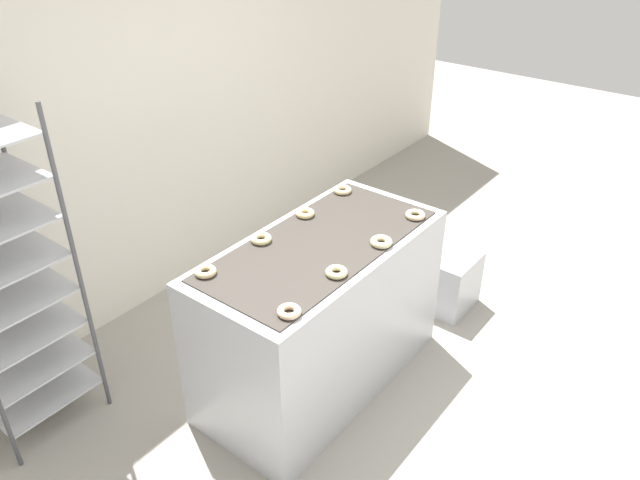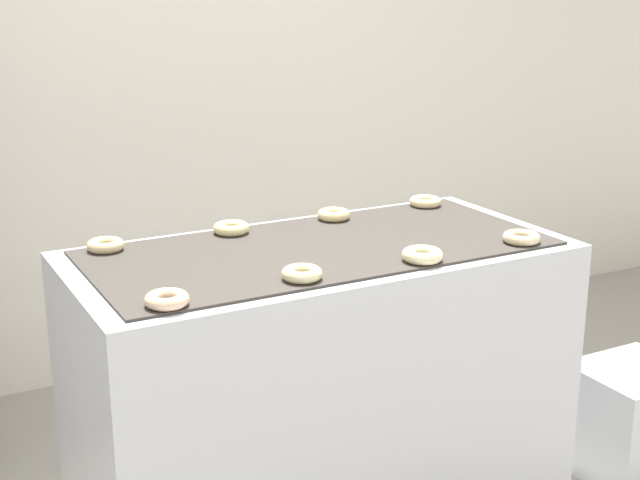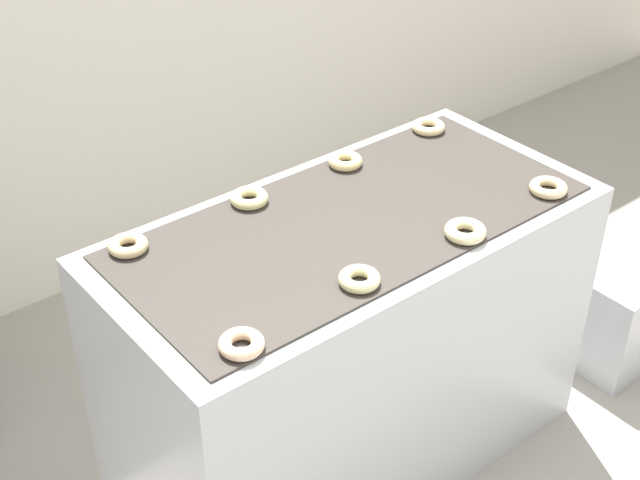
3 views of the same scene
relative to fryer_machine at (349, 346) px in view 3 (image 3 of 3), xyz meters
name	(u,v)px [view 3 (image 3 of 3)]	position (x,y,z in m)	size (l,w,h in m)	color
fryer_machine	(349,346)	(0.00, 0.00, 0.00)	(1.52, 0.73, 0.97)	#B7BABF
glaze_bin	(615,312)	(1.15, -0.25, -0.28)	(0.39, 0.35, 0.41)	#B7BABF
donut_near_left	(241,344)	(-0.58, -0.27, 0.50)	(0.11, 0.11, 0.03)	beige
donut_near_midleft	(359,279)	(-0.19, -0.25, 0.50)	(0.11, 0.11, 0.03)	beige
donut_near_midright	(465,231)	(0.19, -0.27, 0.50)	(0.12, 0.12, 0.04)	beige
donut_near_right	(548,188)	(0.57, -0.26, 0.50)	(0.12, 0.12, 0.03)	beige
donut_far_left	(128,245)	(-0.59, 0.27, 0.50)	(0.11, 0.11, 0.03)	beige
donut_far_midleft	(249,198)	(-0.18, 0.26, 0.50)	(0.12, 0.12, 0.03)	beige
donut_far_midright	(345,161)	(0.19, 0.26, 0.50)	(0.11, 0.11, 0.03)	#EAD18C
donut_far_right	(428,127)	(0.57, 0.27, 0.50)	(0.11, 0.11, 0.03)	beige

